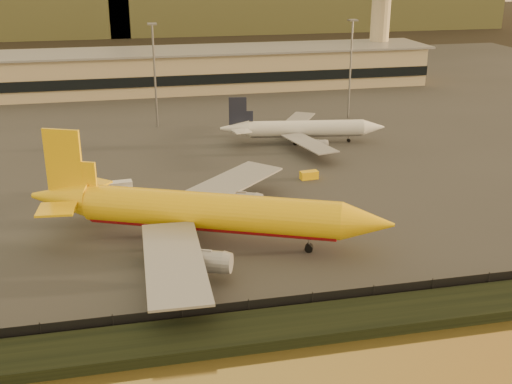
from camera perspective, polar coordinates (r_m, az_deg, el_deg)
ground at (r=91.33m, az=1.37°, el=-6.51°), size 900.00×900.00×0.00m
embankment at (r=76.74m, az=4.45°, el=-11.68°), size 320.00×7.00×1.40m
tarmac at (r=179.85m, az=-5.89°, el=7.15°), size 320.00×220.00×0.20m
perimeter_fence at (r=79.70m, az=3.63°, el=-9.82°), size 300.00×0.05×2.20m
terminal_building at (r=207.54m, az=-11.04°, el=10.42°), size 202.00×25.00×12.60m
control_tower at (r=229.10m, az=11.02°, el=15.25°), size 11.20×11.20×35.50m
apron_light_masts at (r=159.85m, az=0.23°, el=11.28°), size 152.20×12.20×25.40m
dhl_cargo_jet at (r=95.71m, az=-4.57°, el=-1.84°), size 53.15×50.33×16.66m
white_narrowbody_jet at (r=147.84m, az=4.21°, el=5.59°), size 37.96×36.68×10.92m
gse_vehicle_yellow at (r=124.67m, az=4.74°, el=1.51°), size 3.60×1.90×1.56m
gse_vehicle_white at (r=120.42m, az=-11.93°, el=0.50°), size 4.35×2.29×1.88m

